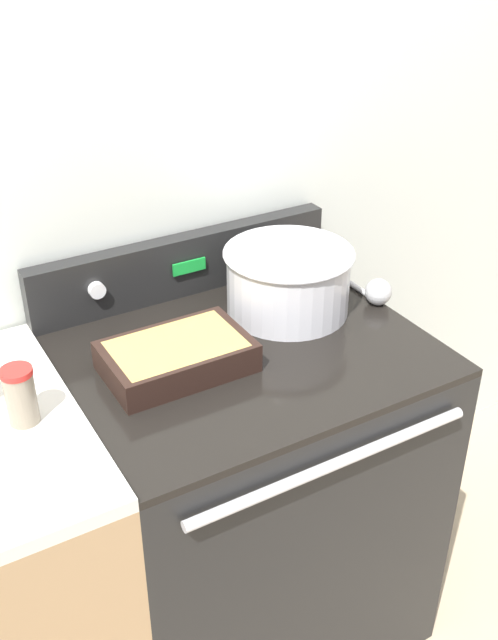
# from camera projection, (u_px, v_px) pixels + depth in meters

# --- Properties ---
(kitchen_wall) EXTENTS (8.00, 0.05, 2.50)m
(kitchen_wall) POSITION_uv_depth(u_px,v_px,m) (168.00, 159.00, 1.83)
(kitchen_wall) COLOR silver
(kitchen_wall) RESTS_ON ground_plane
(stove_range) EXTENTS (0.82, 0.71, 0.91)m
(stove_range) POSITION_uv_depth(u_px,v_px,m) (246.00, 494.00, 1.95)
(stove_range) COLOR black
(stove_range) RESTS_ON ground_plane
(control_panel) EXTENTS (0.82, 0.07, 0.16)m
(control_panel) POSITION_uv_depth(u_px,v_px,m) (184.00, 265.00, 1.91)
(control_panel) COLOR black
(control_panel) RESTS_ON stove_range
(mixing_bowl) EXTENTS (0.32, 0.32, 0.16)m
(mixing_bowl) POSITION_uv_depth(u_px,v_px,m) (288.00, 278.00, 1.83)
(mixing_bowl) COLOR silver
(mixing_bowl) RESTS_ON stove_range
(casserole_dish) EXTENTS (0.32, 0.20, 0.07)m
(casserole_dish) POSITION_uv_depth(u_px,v_px,m) (177.00, 355.00, 1.63)
(casserole_dish) COLOR black
(casserole_dish) RESTS_ON stove_range
(ladle) EXTENTS (0.07, 0.26, 0.07)m
(ladle) POSITION_uv_depth(u_px,v_px,m) (375.00, 291.00, 1.89)
(ladle) COLOR #B7B7B7
(ladle) RESTS_ON stove_range
(spice_jar_red_cap) EXTENTS (0.06, 0.06, 0.12)m
(spice_jar_red_cap) POSITION_uv_depth(u_px,v_px,m) (20.00, 395.00, 1.44)
(spice_jar_red_cap) COLOR gray
(spice_jar_red_cap) RESTS_ON side_counter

